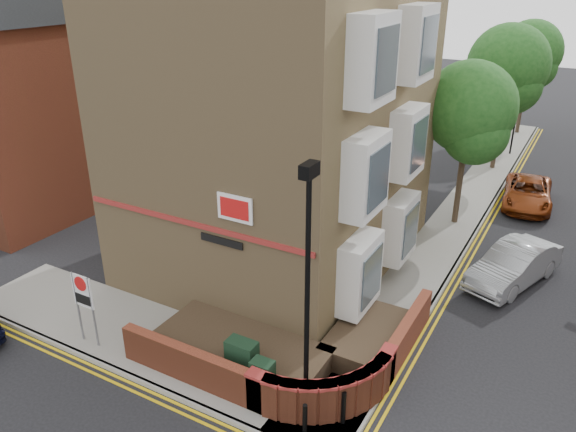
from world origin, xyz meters
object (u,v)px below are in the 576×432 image
Objects in this scene: lamppost at (307,295)px; zone_sign at (83,297)px; utility_cabinet_large at (242,361)px; silver_car_near at (514,265)px.

lamppost is 2.86× the size of zone_sign.
lamppost reaches higher than utility_cabinet_large.
silver_car_near is at bearing 69.56° from lamppost.
zone_sign is at bearing -115.97° from silver_car_near.
silver_car_near is (5.23, 8.84, -0.03)m from utility_cabinet_large.
zone_sign reaches higher than utility_cabinet_large.
utility_cabinet_large is at bearing 176.99° from lamppost.
utility_cabinet_large is at bearing -100.74° from silver_car_near.
lamppost is at bearing -90.57° from silver_car_near.
utility_cabinet_large is 10.27m from silver_car_near.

